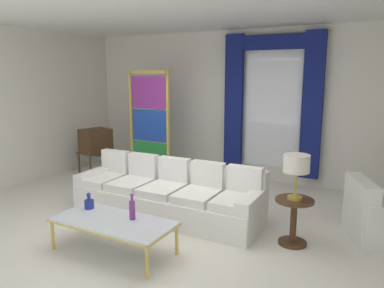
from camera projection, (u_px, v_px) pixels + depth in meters
The scene contains 15 objects.
ground_plane at pixel (166, 228), 5.17m from camera, with size 16.00×16.00×0.00m, color silver.
wall_rear at pixel (245, 105), 7.53m from camera, with size 8.00×0.12×3.00m, color white.
wall_left at pixel (22, 107), 7.12m from camera, with size 0.12×7.00×3.00m, color white.
ceiling_slab at pixel (193, 11), 5.30m from camera, with size 8.00×7.60×0.04m, color white.
curtained_window at pixel (272, 95), 7.07m from camera, with size 2.00×0.17×2.70m.
couch_white_long at pixel (169, 195), 5.65m from camera, with size 2.93×0.94×0.86m.
coffee_table at pixel (113, 223), 4.42m from camera, with size 1.49×0.69×0.41m.
bottle_blue_decanter at pixel (89, 203), 4.79m from camera, with size 0.12×0.12×0.21m.
bottle_crystal_tall at pixel (132, 209), 4.42m from camera, with size 0.07×0.07×0.32m.
vintage_tv at pixel (96, 142), 7.76m from camera, with size 0.66×0.71×1.35m.
armchair_white at pixel (379, 218), 4.79m from camera, with size 1.06×1.05×0.80m.
stained_glass_divider at pixel (149, 128), 7.50m from camera, with size 0.95×0.05×2.20m.
peacock_figurine at pixel (157, 174), 7.19m from camera, with size 0.44×0.60×0.50m.
round_side_table at pixel (294, 217), 4.64m from camera, with size 0.48×0.48×0.59m.
table_lamp_brass at pixel (296, 166), 4.52m from camera, with size 0.32×0.32×0.57m.
Camera 1 is at (2.63, -4.10, 2.14)m, focal length 34.50 mm.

